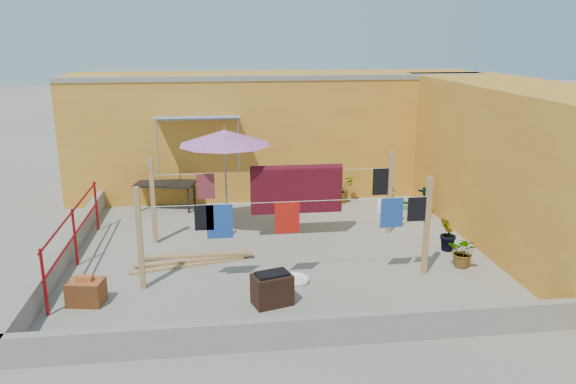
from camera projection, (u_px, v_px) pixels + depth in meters
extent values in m
plane|color=#9E998E|center=(279.00, 251.00, 11.26)|extent=(80.00, 80.00, 0.00)
cube|color=gold|center=(277.00, 132.00, 15.38)|extent=(11.00, 2.40, 3.20)
cube|color=gray|center=(282.00, 78.00, 13.96)|extent=(11.00, 0.35, 0.12)
cube|color=#2D51B2|center=(198.00, 118.00, 13.46)|extent=(2.00, 0.79, 0.22)
cylinder|color=gray|center=(158.00, 149.00, 13.17)|extent=(0.03, 0.30, 1.28)
cylinder|color=gray|center=(239.00, 147.00, 13.40)|extent=(0.03, 0.30, 1.28)
cube|color=gold|center=(531.00, 166.00, 11.47)|extent=(2.40, 9.00, 3.20)
cube|color=gray|center=(308.00, 331.00, 7.79)|extent=(8.30, 0.16, 0.44)
cube|color=gray|center=(67.00, 250.00, 10.70)|extent=(0.16, 7.30, 0.44)
cylinder|color=maroon|center=(44.00, 283.00, 8.54)|extent=(0.05, 0.05, 1.10)
cylinder|color=maroon|center=(75.00, 237.00, 10.45)|extent=(0.05, 0.05, 1.10)
cylinder|color=maroon|center=(96.00, 206.00, 12.36)|extent=(0.05, 0.05, 1.10)
cylinder|color=maroon|center=(72.00, 212.00, 10.31)|extent=(0.04, 4.20, 0.04)
cylinder|color=maroon|center=(75.00, 235.00, 10.43)|extent=(0.04, 4.20, 0.04)
cube|color=tan|center=(140.00, 239.00, 9.37)|extent=(0.09, 0.09, 1.80)
cube|color=tan|center=(427.00, 226.00, 9.99)|extent=(0.09, 0.09, 1.80)
cube|color=tan|center=(390.00, 193.00, 12.09)|extent=(0.09, 0.09, 1.80)
cube|color=tan|center=(153.00, 201.00, 11.47)|extent=(0.09, 0.09, 1.80)
cylinder|color=silver|center=(288.00, 202.00, 9.53)|extent=(5.00, 0.01, 0.01)
cylinder|color=silver|center=(274.00, 172.00, 11.63)|extent=(5.00, 0.01, 0.01)
cube|color=#490C16|center=(296.00, 190.00, 11.81)|extent=(1.93, 0.22, 0.95)
cube|color=black|center=(381.00, 182.00, 12.00)|extent=(0.37, 0.02, 0.59)
cube|color=maroon|center=(206.00, 186.00, 11.53)|extent=(0.37, 0.02, 0.53)
cube|color=#1B4196|center=(220.00, 221.00, 9.47)|extent=(0.44, 0.02, 0.60)
cube|color=black|center=(204.00, 218.00, 9.42)|extent=(0.32, 0.02, 0.45)
cube|color=red|center=(287.00, 218.00, 9.61)|extent=(0.43, 0.02, 0.56)
cube|color=#1B4196|center=(392.00, 213.00, 9.83)|extent=(0.40, 0.02, 0.54)
cube|color=black|center=(417.00, 209.00, 9.88)|extent=(0.35, 0.02, 0.44)
cylinder|color=gray|center=(228.00, 231.00, 12.31)|extent=(0.35, 0.35, 0.06)
cylinder|color=gray|center=(226.00, 183.00, 12.01)|extent=(0.04, 0.04, 2.24)
cone|color=#D271B8|center=(225.00, 137.00, 11.74)|extent=(1.96, 1.96, 0.31)
cylinder|color=gray|center=(224.00, 129.00, 11.69)|extent=(0.04, 0.04, 0.10)
cube|color=black|center=(166.00, 183.00, 13.83)|extent=(1.56, 1.02, 0.05)
cube|color=black|center=(138.00, 199.00, 13.70)|extent=(0.05, 0.05, 0.63)
cube|color=black|center=(146.00, 193.00, 14.25)|extent=(0.05, 0.05, 0.63)
cube|color=black|center=(188.00, 200.00, 13.59)|extent=(0.05, 0.05, 0.63)
cube|color=black|center=(194.00, 194.00, 14.15)|extent=(0.05, 0.05, 0.63)
cube|color=#AC5727|center=(86.00, 292.00, 9.02)|extent=(0.62, 0.49, 0.40)
cube|color=#BC572C|center=(85.00, 278.00, 8.95)|extent=(0.27, 0.16, 0.08)
cube|color=tan|center=(188.00, 265.00, 10.53)|extent=(2.12, 0.62, 0.04)
cube|color=tan|center=(192.00, 260.00, 10.64)|extent=(2.14, 0.44, 0.04)
cube|color=tan|center=(196.00, 255.00, 10.75)|extent=(2.14, 0.15, 0.04)
cube|color=black|center=(272.00, 290.00, 8.99)|extent=(0.70, 0.56, 0.51)
cube|color=black|center=(272.00, 274.00, 8.91)|extent=(0.57, 0.44, 0.04)
cylinder|color=white|center=(294.00, 281.00, 9.82)|extent=(0.50, 0.50, 0.07)
torus|color=white|center=(294.00, 279.00, 9.81)|extent=(0.53, 0.53, 0.05)
cylinder|color=white|center=(398.00, 220.00, 12.71)|extent=(0.22, 0.22, 0.30)
cylinder|color=white|center=(398.00, 212.00, 12.66)|extent=(0.06, 0.06, 0.05)
cylinder|color=white|center=(381.00, 206.00, 13.70)|extent=(0.22, 0.22, 0.30)
cylinder|color=white|center=(382.00, 199.00, 13.65)|extent=(0.06, 0.06, 0.05)
torus|color=#176B1D|center=(405.00, 206.00, 14.17)|extent=(0.56, 0.56, 0.04)
torus|color=#176B1D|center=(405.00, 204.00, 14.16)|extent=(0.48, 0.48, 0.04)
imported|color=#215518|center=(341.00, 189.00, 14.47)|extent=(0.83, 0.80, 0.70)
imported|color=#215518|center=(391.00, 196.00, 13.96)|extent=(0.39, 0.39, 0.60)
imported|color=#215518|center=(425.00, 201.00, 13.30)|extent=(0.48, 0.47, 0.76)
imported|color=#215518|center=(448.00, 234.00, 11.16)|extent=(0.45, 0.49, 0.73)
imported|color=#215518|center=(464.00, 252.00, 10.42)|extent=(0.71, 0.70, 0.60)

